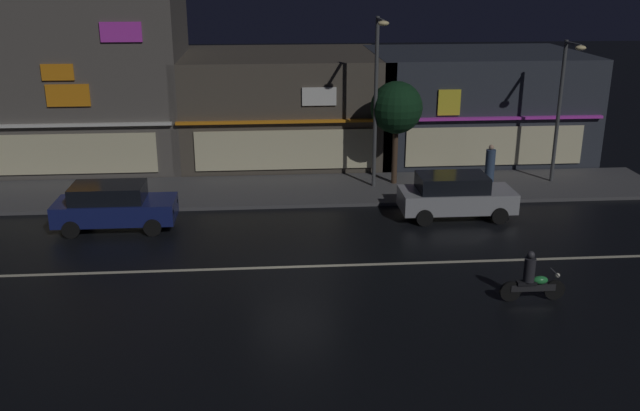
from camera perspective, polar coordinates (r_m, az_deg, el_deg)
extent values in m
plane|color=black|center=(22.40, -2.09, -5.03)|extent=(140.00, 140.00, 0.00)
cube|color=beige|center=(22.39, -2.09, -5.02)|extent=(30.56, 0.16, 0.01)
cube|color=#4C4C4F|center=(29.78, -2.74, 1.24)|extent=(32.17, 4.33, 0.14)
cube|color=#4C443A|center=(35.19, -3.13, 8.15)|extent=(10.03, 7.96, 5.12)
cube|color=orange|center=(31.17, -2.94, 6.84)|extent=(9.52, 0.24, 0.12)
cube|color=white|center=(31.10, -0.06, 8.88)|extent=(1.52, 0.08, 0.80)
cube|color=beige|center=(31.52, -2.90, 4.55)|extent=(8.02, 0.06, 1.80)
cube|color=#56514C|center=(35.25, -19.27, 9.81)|extent=(9.96, 6.32, 8.33)
cube|color=white|center=(32.40, -20.36, 6.15)|extent=(9.47, 0.24, 0.12)
cube|color=orange|center=(32.05, -20.62, 10.14)|extent=(1.35, 0.08, 0.69)
cube|color=#D83FD8|center=(31.23, -15.92, 13.45)|extent=(1.73, 0.08, 0.83)
cube|color=orange|center=(32.11, -19.86, 8.44)|extent=(1.84, 0.08, 0.96)
cube|color=beige|center=(32.74, -20.08, 3.96)|extent=(7.97, 0.06, 1.80)
cube|color=#2D333D|center=(36.46, 12.38, 8.13)|extent=(10.32, 7.46, 5.13)
cube|color=#D83FD8|center=(32.85, 14.26, 6.91)|extent=(9.81, 0.24, 0.12)
cube|color=yellow|center=(32.13, 10.49, 8.26)|extent=(1.02, 0.08, 1.16)
cube|color=beige|center=(33.19, 14.05, 4.73)|extent=(8.26, 0.06, 1.80)
cylinder|color=#47494C|center=(29.40, 4.55, 8.23)|extent=(0.16, 0.16, 7.09)
cube|color=#47494C|center=(28.28, 4.96, 14.85)|extent=(0.10, 1.40, 0.10)
ellipsoid|color=#F9E099|center=(27.60, 5.19, 14.58)|extent=(0.44, 0.32, 0.20)
cylinder|color=#47494C|center=(31.81, 18.87, 7.18)|extent=(0.16, 0.16, 6.09)
cube|color=#47494C|center=(30.77, 19.96, 12.27)|extent=(0.10, 1.40, 0.10)
ellipsoid|color=#F9E099|center=(30.14, 20.48, 11.95)|extent=(0.44, 0.32, 0.20)
cylinder|color=#334766|center=(30.83, 13.67, 3.00)|extent=(0.41, 0.41, 1.59)
sphere|color=tan|center=(30.61, 13.80, 4.63)|extent=(0.22, 0.22, 0.22)
cylinder|color=#473323|center=(30.41, 6.11, 4.05)|extent=(0.24, 0.24, 2.44)
sphere|color=black|center=(29.95, 6.25, 7.95)|extent=(2.21, 2.21, 2.21)
cube|color=#9EA0A5|center=(27.11, 11.08, 0.48)|extent=(4.30, 1.78, 0.76)
cube|color=black|center=(26.85, 10.72, 1.85)|extent=(2.58, 1.57, 0.60)
cube|color=#F9F2CC|center=(28.25, 14.90, 1.16)|extent=(0.08, 0.20, 0.12)
cube|color=#F9F2CC|center=(27.17, 15.71, 0.38)|extent=(0.08, 0.20, 0.12)
cylinder|color=black|center=(28.43, 13.33, 0.38)|extent=(0.62, 0.20, 0.62)
cylinder|color=black|center=(26.84, 14.44, -0.81)|extent=(0.62, 0.20, 0.62)
cylinder|color=black|center=(27.71, 7.72, 0.25)|extent=(0.62, 0.20, 0.62)
cylinder|color=black|center=(26.07, 8.52, -0.99)|extent=(0.62, 0.20, 0.62)
cube|color=navy|center=(26.49, -16.30, -0.37)|extent=(4.30, 1.78, 0.76)
cube|color=black|center=(26.33, -16.89, 1.02)|extent=(2.58, 1.57, 0.60)
cube|color=#F9F2CC|center=(26.67, -11.64, 0.37)|extent=(0.08, 0.20, 0.12)
cube|color=#F9F2CC|center=(25.53, -11.95, -0.49)|extent=(0.08, 0.20, 0.12)
cylinder|color=black|center=(27.18, -12.95, -0.44)|extent=(0.62, 0.20, 0.62)
cylinder|color=black|center=(25.53, -13.49, -1.75)|extent=(0.62, 0.20, 0.62)
cylinder|color=black|center=(27.76, -18.74, -0.58)|extent=(0.62, 0.20, 0.62)
cylinder|color=black|center=(26.14, -19.64, -1.87)|extent=(0.62, 0.20, 0.62)
cylinder|color=black|center=(21.27, 18.57, -6.53)|extent=(0.60, 0.08, 0.60)
cylinder|color=black|center=(20.81, 15.25, -6.76)|extent=(0.60, 0.10, 0.60)
cube|color=black|center=(20.99, 16.95, -6.40)|extent=(1.30, 0.14, 0.20)
ellipsoid|color=#268C3F|center=(20.97, 17.52, -5.82)|extent=(0.44, 0.26, 0.24)
cube|color=black|center=(20.85, 16.48, -6.06)|extent=(0.56, 0.22, 0.10)
cylinder|color=slate|center=(21.03, 18.60, -5.18)|extent=(0.03, 0.60, 0.03)
sphere|color=white|center=(21.10, 18.80, -5.41)|extent=(0.14, 0.14, 0.14)
cylinder|color=#232328|center=(20.71, 16.71, -5.05)|extent=(0.32, 0.32, 0.70)
sphere|color=#333338|center=(20.54, 16.83, -3.87)|extent=(0.22, 0.22, 0.22)
cone|color=orange|center=(27.30, -12.36, -0.39)|extent=(0.36, 0.36, 0.55)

